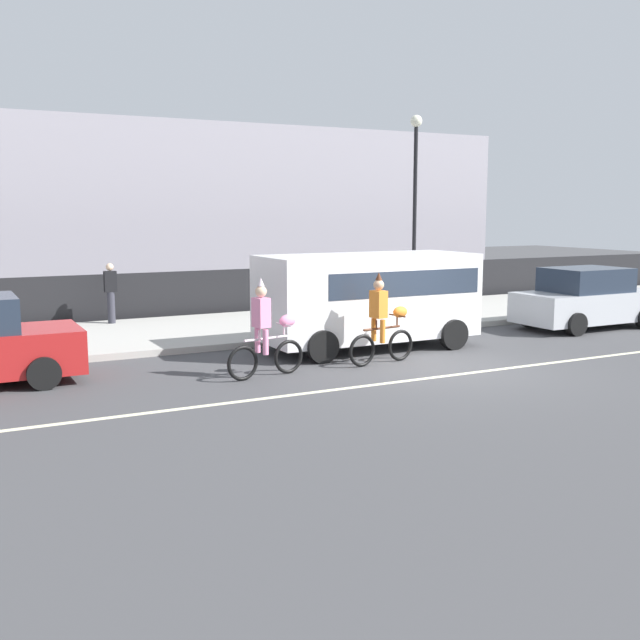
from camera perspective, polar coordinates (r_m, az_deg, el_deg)
name	(u,v)px	position (r m, az deg, el deg)	size (l,w,h in m)	color
ground_plane	(451,369)	(15.38, 9.96, -3.68)	(80.00, 80.00, 0.00)	#424244
road_centre_line	(467,373)	(14.99, 11.12, -4.00)	(36.00, 0.14, 0.01)	beige
sidewalk_curb	(308,323)	(20.82, -0.90, -0.20)	(60.00, 5.00, 0.15)	#ADAAA3
fence_line	(267,290)	(23.35, -4.08, 2.26)	(40.00, 0.08, 1.40)	black
building_backdrop	(144,210)	(30.88, -13.26, 8.13)	(28.00, 8.00, 6.33)	#99939E
parade_cyclist_pink	(266,334)	(14.29, -4.10, -1.05)	(1.71, 0.53, 1.92)	black
parade_cyclist_orange	(382,324)	(15.56, 4.78, -0.29)	(1.71, 0.52, 1.92)	black
parked_van_white	(371,294)	(17.22, 3.88, 2.03)	(5.00, 2.22, 2.18)	white
parked_car_silver	(587,299)	(21.53, 19.66, 1.49)	(4.10, 1.92, 1.64)	#B7BABF
street_lamp_post	(415,183)	(23.30, 7.26, 10.29)	(0.36, 0.36, 5.86)	black
pedestrian_onlooker	(111,291)	(20.88, -15.66, 2.11)	(0.32, 0.20, 1.62)	#33333D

